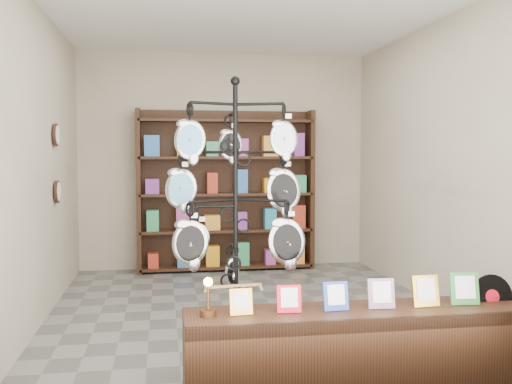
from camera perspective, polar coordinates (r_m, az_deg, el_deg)
The scene contains 6 objects.
ground at distance 5.79m, azimuth -0.37°, elevation -12.23°, with size 5.00×5.00×0.00m, color slate.
room_envelope at distance 5.57m, azimuth -0.38°, elevation 6.41°, with size 5.00×5.00×5.00m.
display_tree at distance 4.26m, azimuth -2.06°, elevation -0.82°, with size 1.11×0.91×2.17m.
front_shelf at distance 4.01m, azimuth 10.16°, elevation -15.34°, with size 2.31×0.48×0.82m.
back_shelving at distance 7.86m, azimuth -2.99°, elevation -0.35°, with size 2.42×0.36×2.20m.
wall_clocks at distance 6.39m, azimuth -19.31°, elevation 2.71°, with size 0.03×0.24×0.84m.
Camera 1 is at (-0.87, -5.49, 1.60)m, focal length 40.00 mm.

